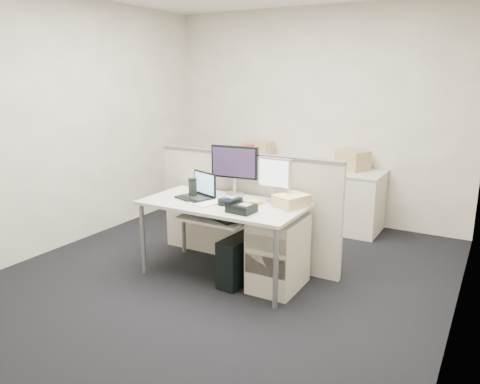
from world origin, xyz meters
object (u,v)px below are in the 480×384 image
Objects in this scene: monitor_main at (235,170)px; desk_phone at (242,208)px; laptop at (195,186)px; desk at (223,209)px.

monitor_main is 2.16× the size of desk_phone.
laptop is at bearing 170.67° from desk_phone.
desk_phone is at bearing 4.39° from laptop.
desk is at bearing -85.93° from monitor_main.
desk is 3.11× the size of monitor_main.
monitor_main is 0.65m from desk_phone.
laptop is 1.47× the size of desk_phone.
monitor_main reaches higher than desk_phone.
laptop is 0.63m from desk_phone.
laptop is at bearing -131.77° from monitor_main.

